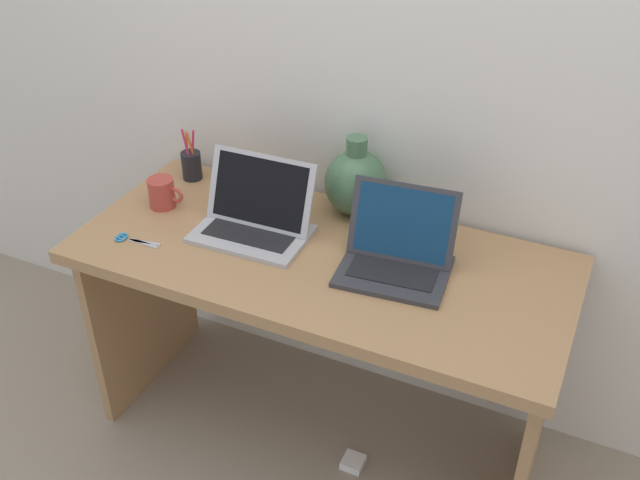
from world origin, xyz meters
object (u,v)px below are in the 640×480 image
coffee_mug (162,193)px  scissors (130,239)px  pen_cup (191,164)px  laptop_left (255,214)px  power_brick (353,462)px  laptop_right (398,249)px  green_vase (356,182)px

coffee_mug → scissors: 0.22m
coffee_mug → pen_cup: 0.20m
laptop_left → pen_cup: 0.41m
scissors → power_brick: bearing=6.6°
coffee_mug → scissors: bearing=-84.0°
laptop_right → scissors: size_ratio=2.21×
laptop_left → scissors: laptop_left is taller
laptop_right → green_vase: green_vase is taller
coffee_mug → power_brick: size_ratio=1.77×
laptop_left → power_brick: size_ratio=4.95×
scissors → power_brick: scissors is taller
coffee_mug → power_brick: coffee_mug is taller
pen_cup → scissors: size_ratio=1.26×
laptop_left → coffee_mug: 0.34m
laptop_right → laptop_left: bearing=-179.5°
laptop_left → pen_cup: size_ratio=1.85×
laptop_right → scissors: laptop_right is taller
coffee_mug → laptop_right: bearing=-0.1°
green_vase → laptop_right: bearing=-45.7°
laptop_left → scissors: 0.39m
laptop_left → laptop_right: bearing=0.5°
laptop_left → green_vase: 0.33m
green_vase → pen_cup: size_ratio=1.39×
power_brick → laptop_right: bearing=64.2°
laptop_right → pen_cup: 0.84m
scissors → laptop_right: bearing=15.0°
scissors → pen_cup: bearing=95.6°
laptop_right → pen_cup: laptop_right is taller
coffee_mug → power_brick: 1.08m
coffee_mug → scissors: coffee_mug is taller
laptop_left → coffee_mug: bearing=179.2°
laptop_left → laptop_right: (0.45, 0.00, -0.00)m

